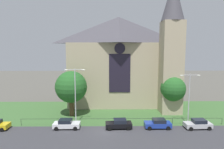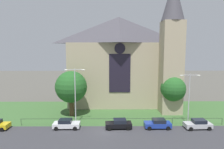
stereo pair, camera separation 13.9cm
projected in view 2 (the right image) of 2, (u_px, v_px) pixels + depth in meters
name	position (u px, v px, depth m)	size (l,w,h in m)	color
ground	(107.00, 111.00, 41.44)	(160.00, 160.00, 0.00)	#56544C
road_asphalt	(105.00, 136.00, 29.53)	(120.00, 8.00, 0.01)	#38383D
grass_verge	(106.00, 115.00, 39.46)	(120.00, 20.00, 0.01)	#3D6633
church_building	(122.00, 60.00, 46.95)	(23.20, 16.20, 26.00)	tan
iron_railing	(122.00, 119.00, 33.90)	(33.76, 0.07, 1.13)	black
tree_right_near	(173.00, 89.00, 38.95)	(4.81, 4.81, 7.48)	#423021
tree_left_near	(71.00, 87.00, 38.24)	(5.99, 5.99, 8.59)	#4C3823
streetlamp_near	(75.00, 90.00, 33.12)	(3.37, 0.26, 9.55)	#B2B2B7
streetlamp_far	(189.00, 93.00, 33.36)	(3.37, 0.26, 8.63)	#B2B2B7
parked_car_white	(66.00, 124.00, 32.46)	(4.21, 2.05, 1.51)	silver
parked_car_black	(119.00, 124.00, 32.48)	(4.27, 2.16, 1.51)	black
parked_car_blue	(158.00, 124.00, 32.57)	(4.20, 2.03, 1.51)	#1E3899
parked_car_silver	(198.00, 124.00, 32.39)	(4.28, 2.18, 1.51)	#B7B7BC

